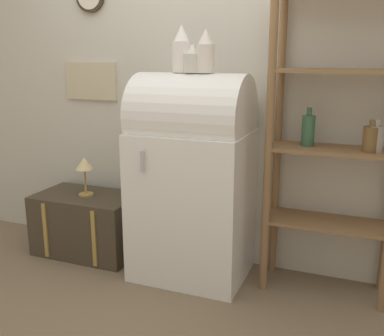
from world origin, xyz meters
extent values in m
plane|color=#7A664C|center=(0.00, 0.00, 0.00)|extent=(12.00, 12.00, 0.00)
cube|color=beige|center=(0.00, 0.58, 1.35)|extent=(7.00, 0.05, 2.70)
cube|color=#C6B793|center=(-0.95, 0.54, 1.30)|extent=(0.44, 0.02, 0.28)
cube|color=white|center=(0.00, 0.26, 0.50)|extent=(0.75, 0.59, 1.01)
cylinder|color=white|center=(0.00, 0.26, 1.11)|extent=(0.74, 0.56, 0.56)
cylinder|color=#B7B7BC|center=(-0.21, -0.06, 0.86)|extent=(0.02, 0.02, 0.14)
cube|color=#423828|center=(-0.88, 0.28, 0.23)|extent=(0.77, 0.46, 0.46)
cube|color=#AD8942|center=(-1.09, 0.05, 0.23)|extent=(0.03, 0.01, 0.42)
cube|color=#AD8942|center=(-0.66, 0.05, 0.23)|extent=(0.03, 0.01, 0.42)
cylinder|color=olive|center=(0.52, 0.22, 0.94)|extent=(0.05, 0.05, 1.89)
cylinder|color=olive|center=(0.52, 0.51, 0.94)|extent=(0.05, 0.05, 1.89)
cube|color=olive|center=(0.88, 0.36, 0.46)|extent=(0.75, 0.31, 0.02)
cube|color=olive|center=(0.88, 0.36, 0.93)|extent=(0.75, 0.31, 0.02)
cube|color=olive|center=(0.88, 0.36, 1.40)|extent=(0.75, 0.31, 0.02)
cylinder|color=#335B3D|center=(0.73, 0.38, 1.04)|extent=(0.08, 0.08, 0.19)
cylinder|color=#335B3D|center=(0.73, 0.38, 1.16)|extent=(0.03, 0.03, 0.05)
cylinder|color=#9E998E|center=(1.12, 0.34, 1.02)|extent=(0.09, 0.09, 0.15)
cylinder|color=#9E998E|center=(1.12, 0.34, 1.11)|extent=(0.03, 0.03, 0.04)
cylinder|color=brown|center=(1.09, 0.34, 1.02)|extent=(0.10, 0.10, 0.15)
cylinder|color=brown|center=(1.09, 0.34, 1.11)|extent=(0.04, 0.04, 0.04)
cylinder|color=white|center=(-0.07, 0.27, 1.48)|extent=(0.12, 0.12, 0.19)
cone|color=white|center=(-0.07, 0.27, 1.63)|extent=(0.10, 0.10, 0.10)
cylinder|color=beige|center=(0.01, 0.24, 1.44)|extent=(0.12, 0.12, 0.12)
cone|color=beige|center=(0.01, 0.24, 1.53)|extent=(0.10, 0.10, 0.06)
cylinder|color=silver|center=(0.09, 0.25, 1.47)|extent=(0.11, 0.11, 0.17)
cone|color=silver|center=(0.09, 0.25, 1.60)|extent=(0.10, 0.10, 0.09)
cylinder|color=#AD8942|center=(-0.86, 0.27, 0.47)|extent=(0.11, 0.11, 0.02)
cylinder|color=#AD8942|center=(-0.86, 0.27, 0.57)|extent=(0.02, 0.02, 0.19)
cone|color=#DBC184|center=(-0.86, 0.27, 0.71)|extent=(0.13, 0.13, 0.09)
camera|label=1|loc=(1.07, -2.44, 1.50)|focal=42.00mm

